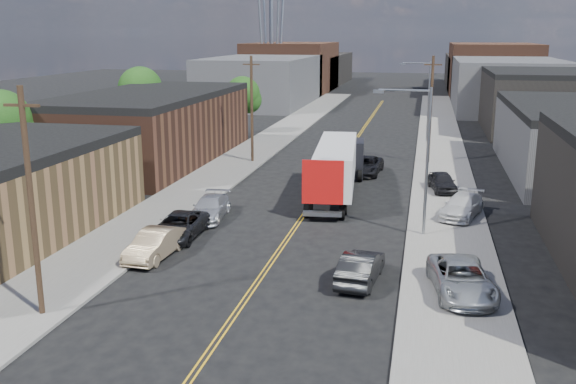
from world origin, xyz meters
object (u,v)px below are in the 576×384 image
at_px(car_right_oncoming, 361,267).
at_px(car_ahead_truck, 366,166).
at_px(car_left_b, 155,244).
at_px(car_right_lot_b, 462,206).
at_px(car_right_lot_a, 462,278).
at_px(car_right_lot_c, 442,182).
at_px(car_left_d, 210,208).
at_px(semi_truck, 339,164).
at_px(car_left_c, 179,226).

relative_size(car_right_oncoming, car_ahead_truck, 0.86).
relative_size(car_left_b, car_right_lot_b, 0.94).
height_order(car_right_lot_a, car_right_lot_c, car_right_lot_a).
relative_size(car_left_d, car_right_oncoming, 1.07).
bearing_deg(car_ahead_truck, car_right_lot_a, -70.72).
distance_m(car_left_d, car_right_lot_a, 18.66).
bearing_deg(car_left_d, car_left_b, -97.95).
relative_size(semi_truck, car_left_b, 3.35).
distance_m(car_right_lot_b, car_ahead_truck, 14.64).
distance_m(car_right_lot_b, car_right_lot_c, 7.16).
xyz_separation_m(car_left_c, car_right_lot_c, (15.69, 14.96, 0.13)).
bearing_deg(car_left_b, car_right_lot_a, -3.51).
xyz_separation_m(car_left_d, car_right_oncoming, (10.95, -9.15, 0.04)).
xyz_separation_m(car_left_d, car_right_lot_b, (16.39, 3.47, 0.15)).
bearing_deg(car_right_oncoming, car_left_c, -16.45).
height_order(semi_truck, car_right_oncoming, semi_truck).
bearing_deg(car_ahead_truck, car_left_c, -110.05).
bearing_deg(car_right_oncoming, car_left_b, 0.31).
bearing_deg(car_left_c, car_left_b, -91.07).
distance_m(semi_truck, car_right_lot_c, 8.19).
xyz_separation_m(car_left_b, car_right_lot_b, (16.84, 11.47, 0.10)).
relative_size(car_left_d, car_ahead_truck, 0.92).
height_order(car_right_lot_c, car_ahead_truck, car_right_lot_c).
bearing_deg(car_right_oncoming, car_ahead_truck, -79.10).
relative_size(car_left_c, car_right_lot_c, 1.27).
bearing_deg(semi_truck, car_left_c, -126.61).
distance_m(car_left_d, car_right_lot_b, 16.75).
distance_m(car_left_b, car_right_lot_b, 20.38).
bearing_deg(car_right_lot_c, car_ahead_truck, 128.35).
bearing_deg(car_ahead_truck, car_right_lot_c, -36.03).
height_order(car_left_b, car_left_d, car_left_b).
distance_m(car_left_c, car_left_d, 4.45).
height_order(car_left_b, car_left_c, car_left_b).
height_order(semi_truck, car_right_lot_a, semi_truck).
height_order(semi_truck, car_left_c, semi_truck).
relative_size(car_right_lot_a, car_ahead_truck, 1.02).
relative_size(car_left_c, car_right_oncoming, 1.14).
height_order(car_left_c, car_right_oncoming, car_right_oncoming).
distance_m(car_right_lot_a, car_right_lot_c, 20.54).
relative_size(semi_truck, car_ahead_truck, 2.91).
relative_size(car_left_d, car_right_lot_a, 0.90).
xyz_separation_m(semi_truck, car_left_c, (-7.90, -12.90, -1.60)).
bearing_deg(semi_truck, car_ahead_truck, 74.57).
bearing_deg(car_left_d, car_right_oncoming, -44.61).
bearing_deg(car_left_b, car_right_oncoming, -2.22).
bearing_deg(car_right_lot_b, car_right_lot_a, -75.64).
xyz_separation_m(semi_truck, car_left_b, (-7.90, -16.48, -1.57)).
bearing_deg(car_ahead_truck, car_left_b, -106.76).
height_order(semi_truck, car_ahead_truck, semi_truck).
xyz_separation_m(semi_truck, car_right_lot_b, (8.94, -5.01, -1.47)).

